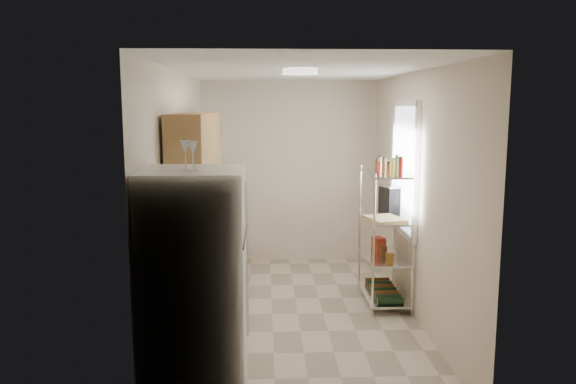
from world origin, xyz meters
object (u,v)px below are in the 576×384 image
cutting_board (385,219)px  espresso_machine (390,198)px  frying_pan_large (213,214)px  refrigerator (196,289)px  rice_cooker (213,218)px

cutting_board → espresso_machine: size_ratio=1.41×
frying_pan_large → espresso_machine: 2.17m
refrigerator → rice_cooker: refrigerator is taller
rice_cooker → espresso_machine: 2.09m
refrigerator → frying_pan_large: bearing=92.6°
refrigerator → frying_pan_large: refrigerator is taller
cutting_board → rice_cooker: bearing=174.5°
frying_pan_large → espresso_machine: size_ratio=0.81×
cutting_board → espresso_machine: 0.58m
espresso_machine → cutting_board: bearing=-124.5°
frying_pan_large → cutting_board: 2.16m
refrigerator → cutting_board: 2.63m
refrigerator → espresso_machine: 3.15m
refrigerator → cutting_board: bearing=45.9°
rice_cooker → frying_pan_large: rice_cooker is taller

